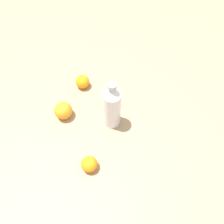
# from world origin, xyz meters

# --- Properties ---
(ground_plane) EXTENTS (2.40, 2.40, 0.00)m
(ground_plane) POSITION_xyz_m (0.00, 0.00, 0.00)
(ground_plane) COLOR #9E7F60
(water_bottle) EXTENTS (0.08, 0.08, 0.27)m
(water_bottle) POSITION_xyz_m (-0.05, 0.00, 0.13)
(water_bottle) COLOR silver
(water_bottle) RESTS_ON ground_plane
(orange_0) EXTENTS (0.07, 0.07, 0.07)m
(orange_0) POSITION_xyz_m (0.12, 0.20, 0.03)
(orange_0) COLOR orange
(orange_0) RESTS_ON ground_plane
(orange_1) EXTENTS (0.07, 0.07, 0.07)m
(orange_1) POSITION_xyz_m (-0.28, 0.03, 0.03)
(orange_1) COLOR orange
(orange_1) RESTS_ON ground_plane
(orange_2) EXTENTS (0.08, 0.08, 0.08)m
(orange_2) POSITION_xyz_m (-0.07, 0.23, 0.04)
(orange_2) COLOR orange
(orange_2) RESTS_ON ground_plane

